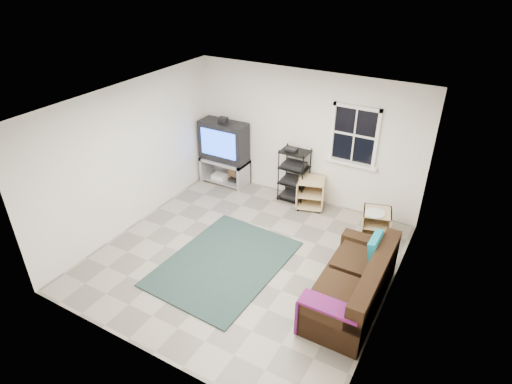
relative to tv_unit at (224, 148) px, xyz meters
The scene contains 8 objects.
room 2.75m from the tv_unit, ahead, with size 4.60×4.62×4.60m.
tv_unit is the anchor object (origin of this frame).
av_rack 1.64m from the tv_unit, ahead, with size 0.56×0.40×1.11m.
side_table_left 2.06m from the tv_unit, ahead, with size 0.64×0.64×0.61m.
side_table_right 3.46m from the tv_unit, ahead, with size 0.58×0.58×0.55m.
sofa 4.24m from the tv_unit, 31.38° to the right, with size 0.85×1.92×0.88m.
shag_rug 2.92m from the tv_unit, 57.44° to the right, with size 1.69×2.32×0.03m, color black.
paper_bag 0.66m from the tv_unit, 45.12° to the left, with size 0.27×0.17×0.39m, color #946942.
Camera 1 is at (2.95, -4.85, 4.47)m, focal length 30.00 mm.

